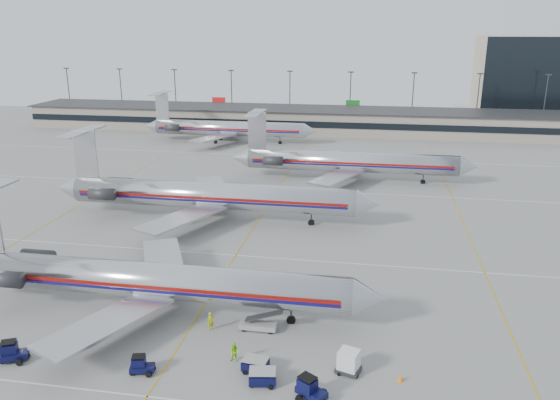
% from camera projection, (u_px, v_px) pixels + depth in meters
% --- Properties ---
extents(ground, '(260.00, 260.00, 0.00)m').
position_uv_depth(ground, '(213.00, 291.00, 59.28)').
color(ground, gray).
rests_on(ground, ground).
extents(apron_markings, '(160.00, 0.15, 0.02)m').
position_uv_depth(apron_markings, '(236.00, 255.00, 68.67)').
color(apron_markings, silver).
rests_on(apron_markings, ground).
extents(terminal, '(162.00, 17.00, 6.25)m').
position_uv_depth(terminal, '(314.00, 120.00, 150.38)').
color(terminal, gray).
rests_on(terminal, ground).
extents(light_mast_row, '(163.60, 0.40, 15.28)m').
position_uv_depth(light_mast_row, '(320.00, 94.00, 161.92)').
color(light_mast_row, '#38383D').
rests_on(light_mast_row, ground).
extents(distant_building, '(30.00, 20.00, 25.00)m').
position_uv_depth(distant_building, '(529.00, 79.00, 165.69)').
color(distant_building, tan).
rests_on(distant_building, ground).
extents(jet_foreground, '(45.49, 26.79, 11.91)m').
position_uv_depth(jet_foreground, '(147.00, 280.00, 54.24)').
color(jet_foreground, silver).
rests_on(jet_foreground, ground).
extents(jet_second_row, '(49.49, 29.14, 12.96)m').
position_uv_depth(jet_second_row, '(205.00, 195.00, 80.70)').
color(jet_second_row, silver).
rests_on(jet_second_row, ground).
extents(jet_third_row, '(45.63, 28.07, 12.48)m').
position_uv_depth(jet_third_row, '(346.00, 161.00, 101.52)').
color(jet_third_row, silver).
rests_on(jet_third_row, ground).
extents(jet_back_row, '(44.21, 27.20, 12.09)m').
position_uv_depth(jet_back_row, '(226.00, 128.00, 135.78)').
color(jet_back_row, silver).
rests_on(jet_back_row, ground).
extents(tug_left, '(2.60, 2.05, 1.89)m').
position_uv_depth(tug_left, '(12.00, 352.00, 46.66)').
color(tug_left, black).
rests_on(tug_left, ground).
extents(tug_center, '(2.17, 1.44, 1.62)m').
position_uv_depth(tug_center, '(141.00, 365.00, 45.06)').
color(tug_center, black).
rests_on(tug_center, ground).
extents(tug_right, '(2.67, 2.31, 1.96)m').
position_uv_depth(tug_right, '(310.00, 389.00, 41.87)').
color(tug_right, black).
rests_on(tug_right, ground).
extents(cart_inner, '(2.26, 1.69, 1.18)m').
position_uv_depth(cart_inner, '(255.00, 365.00, 45.34)').
color(cart_inner, black).
rests_on(cart_inner, ground).
extents(cart_outer, '(2.35, 1.79, 1.22)m').
position_uv_depth(cart_outer, '(263.00, 377.00, 43.72)').
color(cart_outer, black).
rests_on(cart_outer, ground).
extents(uld_container, '(2.30, 2.10, 2.01)m').
position_uv_depth(uld_container, '(349.00, 361.00, 45.09)').
color(uld_container, '#2D2D30').
rests_on(uld_container, ground).
extents(belt_loader, '(4.15, 1.28, 2.20)m').
position_uv_depth(belt_loader, '(259.00, 324.00, 51.57)').
color(belt_loader, gray).
rests_on(belt_loader, ground).
extents(ramp_worker_near, '(0.78, 0.76, 1.80)m').
position_uv_depth(ramp_worker_near, '(211.00, 321.00, 51.53)').
color(ramp_worker_near, '#B5C512').
rests_on(ramp_worker_near, ground).
extents(ramp_worker_far, '(0.89, 0.71, 1.76)m').
position_uv_depth(ramp_worker_far, '(234.00, 352.00, 46.60)').
color(ramp_worker_far, '#92EE16').
rests_on(ramp_worker_far, ground).
extents(cone_right, '(0.55, 0.55, 0.67)m').
position_uv_depth(cone_right, '(401.00, 378.00, 44.14)').
color(cone_right, orange).
rests_on(cone_right, ground).
extents(cone_left, '(0.51, 0.51, 0.60)m').
position_uv_depth(cone_left, '(53.00, 343.00, 49.02)').
color(cone_left, orange).
rests_on(cone_left, ground).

